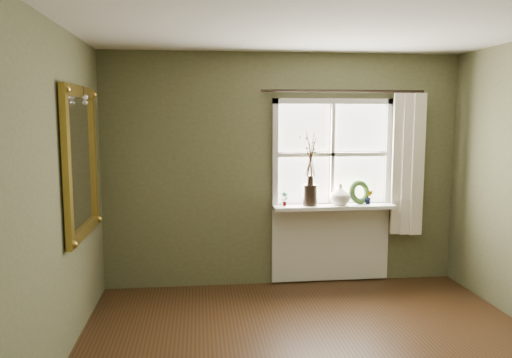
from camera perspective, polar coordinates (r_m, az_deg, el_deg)
The scene contains 14 objects.
ceiling at distance 3.44m, azimuth 10.01°, elevation 18.78°, with size 4.50×4.50×0.00m, color silver.
wall_back at distance 5.65m, azimuth 3.08°, elevation 1.03°, with size 4.00×0.10×2.60m, color brown.
wall_left at distance 3.47m, azimuth -25.10°, elevation -3.48°, with size 0.10×4.50×2.60m, color brown.
window_frame at distance 5.68m, azimuth 8.70°, elevation 2.81°, with size 1.36×0.06×1.24m.
window_sill at distance 5.65m, azimuth 8.88°, elevation -3.15°, with size 1.36×0.26×0.04m, color silver.
window_apron at distance 5.84m, azimuth 8.51°, elevation -7.21°, with size 1.36×0.04×0.88m, color silver.
dark_jug at distance 5.56m, azimuth 6.20°, elevation -1.83°, with size 0.16×0.16×0.24m, color black.
cream_vase at distance 5.64m, azimuth 9.62°, elevation -1.74°, with size 0.23×0.23×0.24m, color beige.
wreath at distance 5.75m, azimuth 11.73°, elevation -1.77°, with size 0.27×0.27×0.07m, color #263E1B.
potted_plant_left at distance 5.51m, azimuth 3.27°, elevation -2.28°, with size 0.08×0.06×0.16m, color #263E1B.
potted_plant_right at distance 5.75m, azimuth 12.77°, elevation -2.03°, with size 0.09×0.07×0.16m, color #263E1B.
curtain at distance 5.87m, azimuth 16.87°, elevation 1.60°, with size 0.36×0.12×1.59m, color #EEE4CE.
curtain_rod at distance 5.64m, azimuth 9.99°, elevation 9.88°, with size 0.03×0.03×1.84m, color black.
gilt_mirror at distance 4.61m, azimuth -19.34°, elevation 1.87°, with size 0.10×1.10×1.31m.
Camera 1 is at (-0.94, -3.24, 1.90)m, focal length 35.00 mm.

